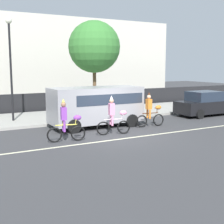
{
  "coord_description": "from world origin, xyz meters",
  "views": [
    {
      "loc": [
        -7.34,
        -12.55,
        3.34
      ],
      "look_at": [
        0.18,
        1.2,
        1.0
      ],
      "focal_mm": 50.0,
      "sensor_mm": 36.0,
      "label": 1
    }
  ],
  "objects": [
    {
      "name": "parade_cyclist_orange",
      "position": [
        2.64,
        1.27,
        0.84
      ],
      "size": [
        1.72,
        0.5,
        1.92
      ],
      "color": "black",
      "rests_on": "ground"
    },
    {
      "name": "sidewalk_curb",
      "position": [
        0.0,
        6.5,
        0.07
      ],
      "size": [
        60.0,
        5.0,
        0.15
      ],
      "primitive_type": "cube",
      "color": "#9E9B93",
      "rests_on": "ground"
    },
    {
      "name": "street_tree_near_lamp",
      "position": [
        1.99,
        7.04,
        4.59
      ],
      "size": [
        3.54,
        3.54,
        6.23
      ],
      "color": "brown",
      "rests_on": "sidewalk_curb"
    },
    {
      "name": "parked_van_grey",
      "position": [
        0.08,
        2.7,
        1.28
      ],
      "size": [
        5.0,
        2.22,
        2.18
      ],
      "color": "#99999E",
      "rests_on": "ground"
    },
    {
      "name": "street_lamp_post",
      "position": [
        -3.79,
        5.99,
        3.99
      ],
      "size": [
        0.36,
        0.36,
        5.86
      ],
      "color": "black",
      "rests_on": "sidewalk_curb"
    },
    {
      "name": "building_backdrop",
      "position": [
        -0.36,
        18.0,
        3.82
      ],
      "size": [
        28.0,
        8.0,
        7.65
      ],
      "primitive_type": "cube",
      "color": "beige",
      "rests_on": "ground"
    },
    {
      "name": "parade_cyclist_pink",
      "position": [
        -0.1,
        0.51,
        0.84
      ],
      "size": [
        1.7,
        0.54,
        1.92
      ],
      "color": "black",
      "rests_on": "ground"
    },
    {
      "name": "pedestrian_onlooker",
      "position": [
        3.95,
        5.2,
        1.01
      ],
      "size": [
        0.32,
        0.2,
        1.62
      ],
      "color": "#33333D",
      "rests_on": "sidewalk_curb"
    },
    {
      "name": "road_centre_line",
      "position": [
        0.0,
        -0.5,
        0.0
      ],
      "size": [
        36.0,
        0.14,
        0.01
      ],
      "primitive_type": "cube",
      "color": "beige",
      "rests_on": "ground"
    },
    {
      "name": "fence_line",
      "position": [
        0.0,
        9.4,
        0.7
      ],
      "size": [
        40.0,
        0.08,
        1.4
      ],
      "primitive_type": "cube",
      "color": "black",
      "rests_on": "ground"
    },
    {
      "name": "parade_cyclist_purple",
      "position": [
        -2.63,
        0.24,
        0.84
      ],
      "size": [
        1.7,
        0.54,
        1.92
      ],
      "color": "black",
      "rests_on": "ground"
    },
    {
      "name": "ground_plane",
      "position": [
        0.0,
        0.0,
        0.0
      ],
      "size": [
        80.0,
        80.0,
        0.0
      ],
      "primitive_type": "plane",
      "color": "#38383A"
    },
    {
      "name": "parked_car_black",
      "position": [
        8.12,
        2.7,
        0.78
      ],
      "size": [
        4.1,
        1.92,
        1.64
      ],
      "color": "black",
      "rests_on": "ground"
    }
  ]
}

